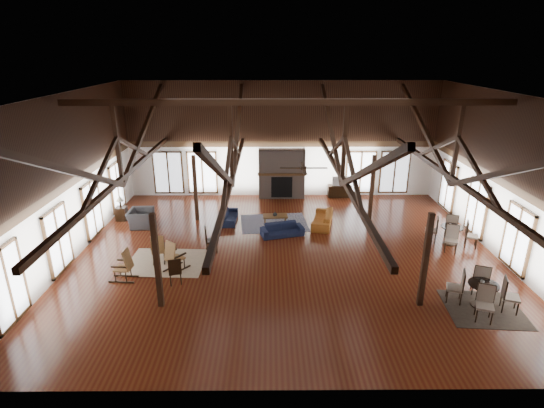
{
  "coord_description": "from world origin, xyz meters",
  "views": [
    {
      "loc": [
        -0.65,
        -14.75,
        7.46
      ],
      "look_at": [
        -0.55,
        1.0,
        1.68
      ],
      "focal_mm": 28.0,
      "sensor_mm": 36.0,
      "label": 1
    }
  ],
  "objects_px": {
    "armchair": "(141,218)",
    "tv_console": "(339,191)",
    "sofa_orange": "(322,218)",
    "cafe_table_far": "(451,232)",
    "sofa_navy_left": "(229,216)",
    "coffee_table": "(275,216)",
    "cafe_table_near": "(483,291)",
    "sofa_navy_front": "(282,230)"
  },
  "relations": [
    {
      "from": "sofa_navy_left",
      "to": "armchair",
      "type": "distance_m",
      "value": 3.93
    },
    {
      "from": "armchair",
      "to": "cafe_table_far",
      "type": "distance_m",
      "value": 13.22
    },
    {
      "from": "cafe_table_far",
      "to": "tv_console",
      "type": "height_order",
      "value": "cafe_table_far"
    },
    {
      "from": "sofa_navy_front",
      "to": "cafe_table_far",
      "type": "xyz_separation_m",
      "value": [
        6.8,
        -0.87,
        0.26
      ]
    },
    {
      "from": "cafe_table_near",
      "to": "cafe_table_far",
      "type": "distance_m",
      "value": 4.52
    },
    {
      "from": "sofa_navy_front",
      "to": "cafe_table_near",
      "type": "bearing_deg",
      "value": -57.03
    },
    {
      "from": "cafe_table_far",
      "to": "sofa_orange",
      "type": "bearing_deg",
      "value": 157.74
    },
    {
      "from": "sofa_orange",
      "to": "armchair",
      "type": "height_order",
      "value": "armchair"
    },
    {
      "from": "armchair",
      "to": "cafe_table_near",
      "type": "bearing_deg",
      "value": -118.68
    },
    {
      "from": "sofa_orange",
      "to": "coffee_table",
      "type": "bearing_deg",
      "value": -79.55
    },
    {
      "from": "armchair",
      "to": "sofa_navy_front",
      "type": "bearing_deg",
      "value": -100.85
    },
    {
      "from": "coffee_table",
      "to": "cafe_table_far",
      "type": "xyz_separation_m",
      "value": [
        7.08,
        -2.11,
        0.16
      ]
    },
    {
      "from": "sofa_navy_front",
      "to": "coffee_table",
      "type": "bearing_deg",
      "value": 87.41
    },
    {
      "from": "coffee_table",
      "to": "armchair",
      "type": "height_order",
      "value": "armchair"
    },
    {
      "from": "cafe_table_far",
      "to": "tv_console",
      "type": "distance_m",
      "value": 6.92
    },
    {
      "from": "armchair",
      "to": "coffee_table",
      "type": "bearing_deg",
      "value": -89.54
    },
    {
      "from": "armchair",
      "to": "cafe_table_far",
      "type": "relative_size",
      "value": 0.57
    },
    {
      "from": "sofa_orange",
      "to": "coffee_table",
      "type": "height_order",
      "value": "sofa_orange"
    },
    {
      "from": "cafe_table_far",
      "to": "cafe_table_near",
      "type": "bearing_deg",
      "value": -100.84
    },
    {
      "from": "tv_console",
      "to": "sofa_orange",
      "type": "bearing_deg",
      "value": -109.5
    },
    {
      "from": "sofa_navy_front",
      "to": "sofa_navy_left",
      "type": "relative_size",
      "value": 1.06
    },
    {
      "from": "cafe_table_far",
      "to": "sofa_navy_front",
      "type": "bearing_deg",
      "value": 172.7
    },
    {
      "from": "sofa_orange",
      "to": "cafe_table_near",
      "type": "xyz_separation_m",
      "value": [
        4.11,
        -6.47,
        0.24
      ]
    },
    {
      "from": "armchair",
      "to": "sofa_navy_left",
      "type": "bearing_deg",
      "value": -83.47
    },
    {
      "from": "sofa_navy_left",
      "to": "armchair",
      "type": "relative_size",
      "value": 1.47
    },
    {
      "from": "sofa_orange",
      "to": "coffee_table",
      "type": "distance_m",
      "value": 2.12
    },
    {
      "from": "armchair",
      "to": "tv_console",
      "type": "height_order",
      "value": "armchair"
    },
    {
      "from": "coffee_table",
      "to": "armchair",
      "type": "relative_size",
      "value": 0.99
    },
    {
      "from": "sofa_navy_front",
      "to": "tv_console",
      "type": "distance_m",
      "value": 5.98
    },
    {
      "from": "coffee_table",
      "to": "cafe_table_near",
      "type": "xyz_separation_m",
      "value": [
        6.23,
        -6.55,
        0.17
      ]
    },
    {
      "from": "sofa_navy_left",
      "to": "coffee_table",
      "type": "bearing_deg",
      "value": -98.36
    },
    {
      "from": "sofa_orange",
      "to": "tv_console",
      "type": "height_order",
      "value": "tv_console"
    },
    {
      "from": "sofa_orange",
      "to": "armchair",
      "type": "xyz_separation_m",
      "value": [
        -8.12,
        -0.08,
        0.08
      ]
    },
    {
      "from": "sofa_navy_left",
      "to": "tv_console",
      "type": "xyz_separation_m",
      "value": [
        5.6,
        3.44,
        0.06
      ]
    },
    {
      "from": "cafe_table_far",
      "to": "tv_console",
      "type": "relative_size",
      "value": 1.64
    },
    {
      "from": "sofa_navy_left",
      "to": "coffee_table",
      "type": "height_order",
      "value": "sofa_navy_left"
    },
    {
      "from": "sofa_navy_front",
      "to": "coffee_table",
      "type": "relative_size",
      "value": 1.58
    },
    {
      "from": "coffee_table",
      "to": "tv_console",
      "type": "relative_size",
      "value": 0.91
    },
    {
      "from": "cafe_table_far",
      "to": "tv_console",
      "type": "xyz_separation_m",
      "value": [
        -3.58,
        5.91,
        -0.21
      ]
    },
    {
      "from": "coffee_table",
      "to": "sofa_navy_left",
      "type": "bearing_deg",
      "value": 166.7
    },
    {
      "from": "tv_console",
      "to": "armchair",
      "type": "bearing_deg",
      "value": -157.34
    },
    {
      "from": "armchair",
      "to": "tv_console",
      "type": "bearing_deg",
      "value": -68.44
    }
  ]
}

